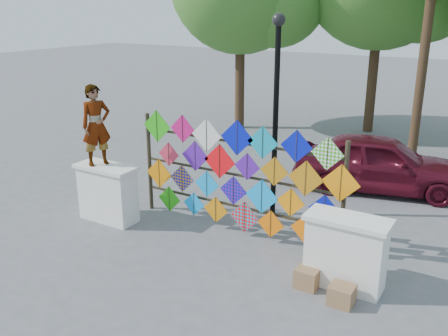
{
  "coord_description": "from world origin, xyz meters",
  "views": [
    {
      "loc": [
        4.81,
        -7.73,
        4.63
      ],
      "look_at": [
        -0.17,
        0.6,
        1.43
      ],
      "focal_mm": 40.0,
      "sensor_mm": 36.0,
      "label": 1
    }
  ],
  "objects_px": {
    "vendor_woman": "(96,125)",
    "lamppost": "(276,98)",
    "kite_rack": "(239,176)",
    "sedan": "(380,163)"
  },
  "relations": [
    {
      "from": "vendor_woman",
      "to": "lamppost",
      "type": "bearing_deg",
      "value": -29.75
    },
    {
      "from": "kite_rack",
      "to": "lamppost",
      "type": "height_order",
      "value": "lamppost"
    },
    {
      "from": "vendor_woman",
      "to": "sedan",
      "type": "relative_size",
      "value": 0.4
    },
    {
      "from": "sedan",
      "to": "lamppost",
      "type": "xyz_separation_m",
      "value": [
        -1.68,
        -2.82,
        1.95
      ]
    },
    {
      "from": "vendor_woman",
      "to": "lamppost",
      "type": "distance_m",
      "value": 3.91
    },
    {
      "from": "sedan",
      "to": "lamppost",
      "type": "distance_m",
      "value": 3.81
    },
    {
      "from": "vendor_woman",
      "to": "sedan",
      "type": "height_order",
      "value": "vendor_woman"
    },
    {
      "from": "kite_rack",
      "to": "vendor_woman",
      "type": "height_order",
      "value": "vendor_woman"
    },
    {
      "from": "lamppost",
      "to": "sedan",
      "type": "bearing_deg",
      "value": 59.18
    },
    {
      "from": "kite_rack",
      "to": "sedan",
      "type": "relative_size",
      "value": 1.14
    }
  ]
}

